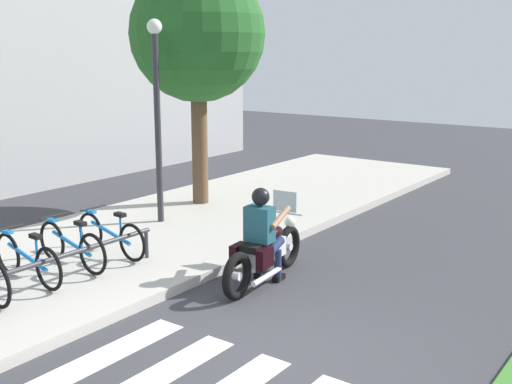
% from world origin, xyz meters
% --- Properties ---
extents(ground_plane, '(48.00, 48.00, 0.00)m').
position_xyz_m(ground_plane, '(0.00, 0.00, 0.00)').
color(ground_plane, '#38383D').
extents(sidewalk, '(24.00, 4.40, 0.15)m').
position_xyz_m(sidewalk, '(0.00, 4.40, 0.07)').
color(sidewalk, '#B7B2A8').
rests_on(sidewalk, ground).
extents(crosswalk_stripe_4, '(2.80, 0.40, 0.01)m').
position_xyz_m(crosswalk_stripe_4, '(-1.27, 1.60, 0.00)').
color(crosswalk_stripe_4, white).
rests_on(crosswalk_stripe_4, ground).
extents(motorcycle, '(2.22, 0.71, 1.26)m').
position_xyz_m(motorcycle, '(2.03, 1.50, 0.47)').
color(motorcycle, black).
rests_on(motorcycle, ground).
extents(rider, '(0.67, 0.58, 1.46)m').
position_xyz_m(rider, '(1.95, 1.50, 0.84)').
color(rider, '#1E4C59').
rests_on(rider, ground).
extents(bicycle_4, '(0.48, 1.67, 0.76)m').
position_xyz_m(bicycle_4, '(-0.30, 3.97, 0.50)').
color(bicycle_4, black).
rests_on(bicycle_4, sidewalk).
extents(bicycle_5, '(0.48, 1.67, 0.77)m').
position_xyz_m(bicycle_5, '(0.46, 3.97, 0.50)').
color(bicycle_5, black).
rests_on(bicycle_5, sidewalk).
extents(bicycle_6, '(0.48, 1.67, 0.74)m').
position_xyz_m(bicycle_6, '(1.22, 3.97, 0.49)').
color(bicycle_6, black).
rests_on(bicycle_6, sidewalk).
extents(bike_rack, '(5.16, 0.07, 0.49)m').
position_xyz_m(bike_rack, '(-1.06, 3.41, 0.57)').
color(bike_rack, '#333338').
rests_on(bike_rack, sidewalk).
extents(street_lamp, '(0.28, 0.28, 3.93)m').
position_xyz_m(street_lamp, '(3.19, 4.80, 2.41)').
color(street_lamp, '#2D2D33').
rests_on(street_lamp, ground).
extents(tree_near_rack, '(2.80, 2.80, 5.11)m').
position_xyz_m(tree_near_rack, '(4.83, 5.20, 3.68)').
color(tree_near_rack, brown).
rests_on(tree_near_rack, ground).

